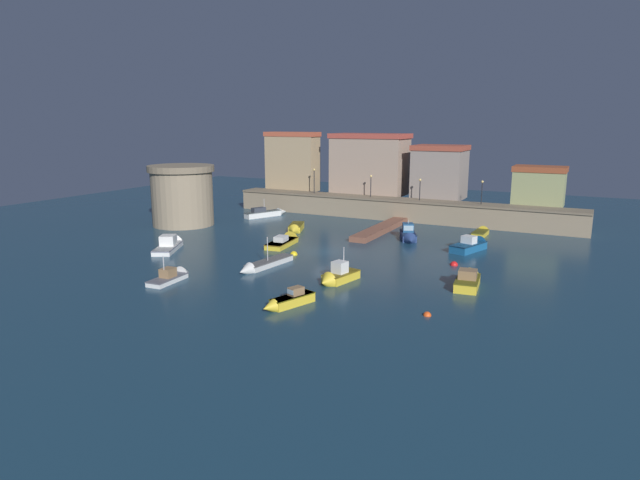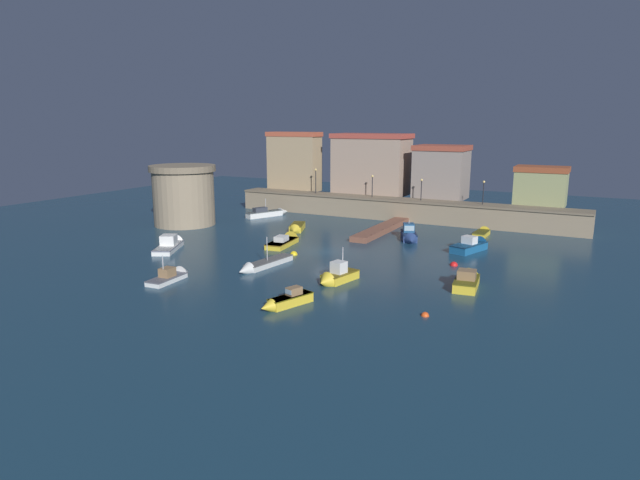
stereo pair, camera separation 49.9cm
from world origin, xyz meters
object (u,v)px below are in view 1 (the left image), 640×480
(fortress_tower, at_px, (182,195))
(moored_boat_5, at_px, (473,245))
(quay_lamp_0, at_px, (314,177))
(moored_boat_3, at_px, (468,279))
(moored_boat_10, at_px, (174,276))
(moored_boat_4, at_px, (337,276))
(mooring_buoy_0, at_px, (454,265))
(moored_boat_0, at_px, (288,301))
(moored_boat_2, at_px, (296,228))
(moored_boat_6, at_px, (482,232))
(quay_lamp_3, at_px, (482,188))
(mooring_buoy_2, at_px, (294,255))
(quay_lamp_2, at_px, (420,186))
(moored_boat_8, at_px, (286,241))
(quay_lamp_1, at_px, (371,182))
(moored_boat_9, at_px, (171,244))
(mooring_buoy_1, at_px, (427,316))
(moored_boat_1, at_px, (409,235))
(moored_boat_11, at_px, (262,265))
(moored_boat_7, at_px, (267,213))

(fortress_tower, relative_size, moored_boat_5, 1.39)
(quay_lamp_0, distance_m, moored_boat_3, 40.42)
(moored_boat_10, bearing_deg, moored_boat_4, -70.25)
(fortress_tower, relative_size, mooring_buoy_0, 11.36)
(moored_boat_0, relative_size, moored_boat_2, 0.92)
(moored_boat_6, relative_size, mooring_buoy_0, 5.90)
(fortress_tower, distance_m, moored_boat_5, 37.73)
(moored_boat_10, height_order, mooring_buoy_0, moored_boat_10)
(fortress_tower, xyz_separation_m, moored_boat_6, (36.73, 11.48, -3.70))
(quay_lamp_3, height_order, mooring_buoy_2, quay_lamp_3)
(quay_lamp_2, height_order, moored_boat_6, quay_lamp_2)
(moored_boat_4, bearing_deg, moored_boat_10, -54.21)
(quay_lamp_0, distance_m, moored_boat_0, 43.53)
(fortress_tower, xyz_separation_m, moored_boat_8, (18.10, -3.72, -3.65))
(quay_lamp_2, xyz_separation_m, quay_lamp_3, (8.30, -0.00, 0.09))
(quay_lamp_1, bearing_deg, moored_boat_8, -94.94)
(moored_boat_6, distance_m, moored_boat_9, 36.64)
(moored_boat_4, height_order, moored_boat_9, moored_boat_4)
(moored_boat_6, height_order, mooring_buoy_1, moored_boat_6)
(moored_boat_5, bearing_deg, quay_lamp_0, 80.44)
(quay_lamp_3, relative_size, mooring_buoy_1, 5.32)
(moored_boat_5, distance_m, moored_boat_9, 32.74)
(moored_boat_8, bearing_deg, moored_boat_1, -62.25)
(fortress_tower, height_order, moored_boat_2, fortress_tower)
(moored_boat_9, xyz_separation_m, moored_boat_11, (13.40, -2.39, -0.13))
(moored_boat_2, relative_size, moored_boat_6, 1.15)
(quay_lamp_1, bearing_deg, moored_boat_5, -38.41)
(quay_lamp_1, distance_m, moored_boat_2, 15.39)
(moored_boat_11, relative_size, mooring_buoy_1, 12.48)
(moored_boat_4, bearing_deg, moored_boat_2, -129.41)
(quay_lamp_2, distance_m, moored_boat_9, 34.45)
(mooring_buoy_2, bearing_deg, mooring_buoy_1, -32.95)
(moored_boat_10, bearing_deg, moored_boat_0, -101.35)
(quay_lamp_2, xyz_separation_m, moored_boat_6, (9.62, -5.53, -4.62))
(mooring_buoy_1, bearing_deg, fortress_tower, 153.79)
(moored_boat_1, distance_m, moored_boat_6, 9.82)
(moored_boat_5, bearing_deg, moored_boat_9, 134.10)
(mooring_buoy_2, bearing_deg, moored_boat_11, -90.51)
(quay_lamp_1, height_order, moored_boat_3, quay_lamp_1)
(fortress_tower, distance_m, mooring_buoy_2, 23.25)
(fortress_tower, bearing_deg, moored_boat_0, -37.09)
(moored_boat_7, bearing_deg, moored_boat_0, -121.77)
(mooring_buoy_2, bearing_deg, quay_lamp_0, 113.42)
(moored_boat_11, bearing_deg, moored_boat_5, 142.88)
(moored_boat_11, height_order, mooring_buoy_2, moored_boat_11)
(quay_lamp_1, xyz_separation_m, moored_boat_10, (-3.15, -37.53, -4.72))
(moored_boat_8, relative_size, moored_boat_10, 1.36)
(moored_boat_0, relative_size, moored_boat_11, 0.65)
(moored_boat_1, bearing_deg, moored_boat_0, -25.02)
(quay_lamp_2, xyz_separation_m, mooring_buoy_0, (10.17, -21.43, -4.94))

